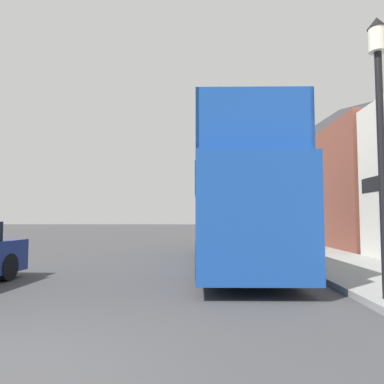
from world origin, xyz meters
TOP-DOWN VIEW (x-y plane):
  - ground_plane at (0.00, 21.00)m, footprint 144.00×144.00m
  - sidewalk at (6.67, 18.00)m, footprint 3.27×108.00m
  - brick_terrace_rear at (11.31, 21.29)m, footprint 6.00×19.15m
  - tour_bus at (3.12, 8.90)m, footprint 2.60×10.67m
  - parked_car_ahead_of_bus at (3.95, 16.84)m, footprint 1.83×4.33m
  - lamp_post_nearest at (5.40, 3.22)m, footprint 0.35×0.35m
  - lamp_post_second at (5.57, 12.40)m, footprint 0.35×0.35m
  - lamp_post_third at (5.58, 21.57)m, footprint 0.35×0.35m

SIDE VIEW (x-z plane):
  - ground_plane at x=0.00m, z-range 0.00..0.00m
  - sidewalk at x=6.67m, z-range 0.00..0.14m
  - parked_car_ahead_of_bus at x=3.95m, z-range -0.05..1.43m
  - tour_bus at x=3.12m, z-range -0.25..4.01m
  - lamp_post_second at x=5.57m, z-range 0.98..5.27m
  - lamp_post_third at x=5.58m, z-range 0.99..5.34m
  - lamp_post_nearest at x=5.40m, z-range 1.08..6.28m
  - brick_terrace_rear at x=11.31m, z-range 0.00..8.86m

